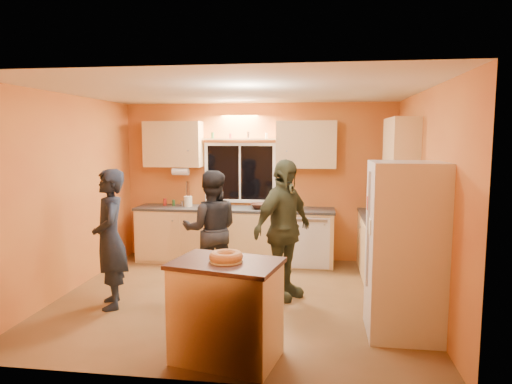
% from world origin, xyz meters
% --- Properties ---
extents(ground, '(4.50, 4.50, 0.00)m').
position_xyz_m(ground, '(0.00, 0.00, 0.00)').
color(ground, brown).
rests_on(ground, ground).
extents(room_shell, '(4.54, 4.04, 2.61)m').
position_xyz_m(room_shell, '(0.12, 0.41, 1.62)').
color(room_shell, orange).
rests_on(room_shell, ground).
extents(back_counter, '(4.23, 0.62, 0.90)m').
position_xyz_m(back_counter, '(0.01, 1.70, 0.45)').
color(back_counter, '#DABD72').
rests_on(back_counter, ground).
extents(right_counter, '(0.62, 1.84, 0.90)m').
position_xyz_m(right_counter, '(1.95, 0.50, 0.45)').
color(right_counter, '#DABD72').
rests_on(right_counter, ground).
extents(refrigerator, '(0.72, 0.70, 1.80)m').
position_xyz_m(refrigerator, '(1.89, -0.80, 0.90)').
color(refrigerator, silver).
rests_on(refrigerator, ground).
extents(island, '(1.07, 0.84, 0.93)m').
position_xyz_m(island, '(0.19, -1.58, 0.47)').
color(island, '#DABD72').
rests_on(island, ground).
extents(bundt_pastry, '(0.31, 0.31, 0.09)m').
position_xyz_m(bundt_pastry, '(0.19, -1.58, 0.97)').
color(bundt_pastry, tan).
rests_on(bundt_pastry, island).
extents(person_left, '(0.63, 0.72, 1.67)m').
position_xyz_m(person_left, '(-1.46, -0.47, 0.84)').
color(person_left, black).
rests_on(person_left, ground).
extents(person_center, '(0.89, 0.77, 1.60)m').
position_xyz_m(person_center, '(-0.43, 0.41, 0.80)').
color(person_center, black).
rests_on(person_center, ground).
extents(person_right, '(0.94, 1.10, 1.77)m').
position_xyz_m(person_right, '(0.57, 0.13, 0.89)').
color(person_right, '#343B25').
rests_on(person_right, ground).
extents(mixing_bowl, '(0.37, 0.37, 0.08)m').
position_xyz_m(mixing_bowl, '(0.09, 1.68, 0.94)').
color(mixing_bowl, black).
rests_on(mixing_bowl, back_counter).
extents(utensil_crock, '(0.14, 0.14, 0.17)m').
position_xyz_m(utensil_crock, '(-1.14, 1.74, 0.99)').
color(utensil_crock, '#ECE7C5').
rests_on(utensil_crock, back_counter).
extents(potted_plant, '(0.31, 0.29, 0.29)m').
position_xyz_m(potted_plant, '(2.00, -0.01, 1.05)').
color(potted_plant, gray).
rests_on(potted_plant, right_counter).
extents(red_box, '(0.19, 0.17, 0.07)m').
position_xyz_m(red_box, '(1.90, 0.33, 0.94)').
color(red_box, '#A82419').
rests_on(red_box, right_counter).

